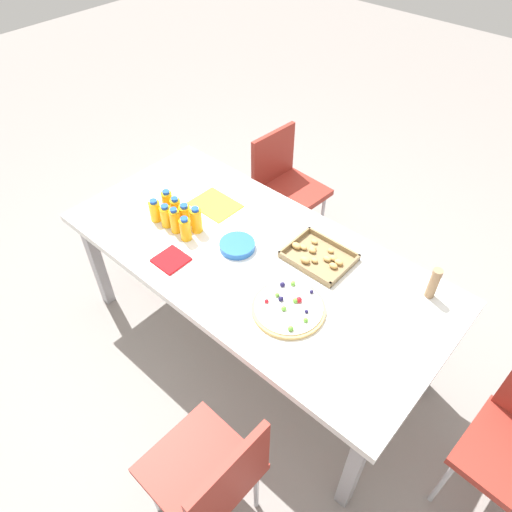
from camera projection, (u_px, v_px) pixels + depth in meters
ground_plane at (254, 339)px, 2.87m from camera, size 12.00×12.00×0.00m
party_table at (253, 263)px, 2.41m from camera, size 2.00×0.96×0.72m
chair_far_left at (285, 182)px, 3.18m from camera, size 0.43×0.43×0.83m
chair_near_right at (211, 476)px, 1.82m from camera, size 0.41×0.41×0.83m
juice_bottle_0 at (155, 211)px, 2.52m from camera, size 0.06×0.06×0.13m
juice_bottle_1 at (166, 216)px, 2.48m from camera, size 0.06×0.06×0.13m
juice_bottle_2 at (175, 221)px, 2.44m from camera, size 0.05×0.05×0.15m
juice_bottle_3 at (185, 229)px, 2.40m from camera, size 0.06×0.06×0.14m
juice_bottle_4 at (168, 203)px, 2.55m from camera, size 0.06×0.06×0.15m
juice_bottle_5 at (176, 209)px, 2.51m from camera, size 0.06×0.06×0.14m
juice_bottle_6 at (185, 216)px, 2.48m from camera, size 0.06×0.06×0.13m
juice_bottle_7 at (196, 220)px, 2.44m from camera, size 0.06×0.06×0.15m
fruit_pizza at (289, 308)px, 2.10m from camera, size 0.33×0.33×0.05m
snack_tray at (318, 256)px, 2.34m from camera, size 0.32×0.26×0.04m
plate_stack at (237, 246)px, 2.39m from camera, size 0.18×0.18×0.03m
napkin_stack at (171, 260)px, 2.33m from camera, size 0.15×0.15×0.01m
cardboard_tube at (434, 283)px, 2.11m from camera, size 0.04×0.04×0.17m
paper_folder at (215, 205)px, 2.65m from camera, size 0.26×0.20×0.01m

